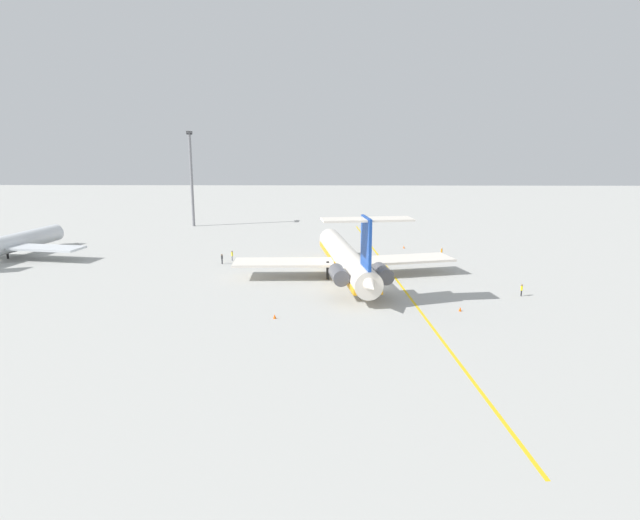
{
  "coord_description": "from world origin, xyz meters",
  "views": [
    {
      "loc": [
        -77.4,
        7.57,
        20.83
      ],
      "look_at": [
        5.67,
        8.83,
        2.73
      ],
      "focal_mm": 30.39,
      "sensor_mm": 36.0,
      "label": 1
    }
  ],
  "objects_px": {
    "ground_crew_near_tail": "(232,254)",
    "safety_cone_tail": "(275,316)",
    "main_jetliner": "(347,259)",
    "ground_crew_near_nose": "(442,251)",
    "safety_cone_nose": "(460,309)",
    "light_mast": "(191,175)",
    "airliner_mid_left": "(10,244)",
    "safety_cone_wingtip": "(404,247)",
    "ground_crew_starboard": "(222,258)",
    "ground_crew_portside": "(522,289)"
  },
  "relations": [
    {
      "from": "main_jetliner",
      "to": "ground_crew_near_tail",
      "type": "height_order",
      "value": "main_jetliner"
    },
    {
      "from": "safety_cone_tail",
      "to": "main_jetliner",
      "type": "bearing_deg",
      "value": -25.29
    },
    {
      "from": "safety_cone_tail",
      "to": "light_mast",
      "type": "distance_m",
      "value": 79.55
    },
    {
      "from": "main_jetliner",
      "to": "ground_crew_starboard",
      "type": "relative_size",
      "value": 22.43
    },
    {
      "from": "ground_crew_near_nose",
      "to": "light_mast",
      "type": "bearing_deg",
      "value": -15.9
    },
    {
      "from": "safety_cone_tail",
      "to": "ground_crew_portside",
      "type": "bearing_deg",
      "value": -72.81
    },
    {
      "from": "light_mast",
      "to": "ground_crew_near_nose",
      "type": "bearing_deg",
      "value": -123.79
    },
    {
      "from": "main_jetliner",
      "to": "safety_cone_tail",
      "type": "xyz_separation_m",
      "value": [
        -19.73,
        9.32,
        -2.89
      ]
    },
    {
      "from": "airliner_mid_left",
      "to": "safety_cone_tail",
      "type": "distance_m",
      "value": 62.47
    },
    {
      "from": "airliner_mid_left",
      "to": "ground_crew_starboard",
      "type": "bearing_deg",
      "value": -87.22
    },
    {
      "from": "safety_cone_nose",
      "to": "safety_cone_tail",
      "type": "xyz_separation_m",
      "value": [
        -3.28,
        23.11,
        0.0
      ]
    },
    {
      "from": "main_jetliner",
      "to": "airliner_mid_left",
      "type": "height_order",
      "value": "main_jetliner"
    },
    {
      "from": "safety_cone_tail",
      "to": "light_mast",
      "type": "xyz_separation_m",
      "value": [
        73.47,
        27.73,
        12.7
      ]
    },
    {
      "from": "safety_cone_wingtip",
      "to": "main_jetliner",
      "type": "bearing_deg",
      "value": 153.67
    },
    {
      "from": "main_jetliner",
      "to": "ground_crew_near_nose",
      "type": "bearing_deg",
      "value": -55.43
    },
    {
      "from": "ground_crew_portside",
      "to": "light_mast",
      "type": "bearing_deg",
      "value": -53.61
    },
    {
      "from": "airliner_mid_left",
      "to": "safety_cone_nose",
      "type": "distance_m",
      "value": 81.42
    },
    {
      "from": "ground_crew_near_nose",
      "to": "ground_crew_near_tail",
      "type": "height_order",
      "value": "ground_crew_near_tail"
    },
    {
      "from": "main_jetliner",
      "to": "light_mast",
      "type": "bearing_deg",
      "value": 26.55
    },
    {
      "from": "airliner_mid_left",
      "to": "safety_cone_tail",
      "type": "xyz_separation_m",
      "value": [
        -34.46,
        -52.06,
        -2.34
      ]
    },
    {
      "from": "safety_cone_wingtip",
      "to": "ground_crew_starboard",
      "type": "bearing_deg",
      "value": 113.72
    },
    {
      "from": "airliner_mid_left",
      "to": "safety_cone_wingtip",
      "type": "bearing_deg",
      "value": -72.72
    },
    {
      "from": "safety_cone_nose",
      "to": "main_jetliner",
      "type": "bearing_deg",
      "value": 39.97
    },
    {
      "from": "main_jetliner",
      "to": "ground_crew_near_nose",
      "type": "relative_size",
      "value": 23.1
    },
    {
      "from": "safety_cone_wingtip",
      "to": "light_mast",
      "type": "bearing_deg",
      "value": 59.75
    },
    {
      "from": "ground_crew_portside",
      "to": "safety_cone_nose",
      "type": "relative_size",
      "value": 3.11
    },
    {
      "from": "safety_cone_nose",
      "to": "safety_cone_wingtip",
      "type": "distance_m",
      "value": 41.41
    },
    {
      "from": "light_mast",
      "to": "ground_crew_portside",
      "type": "bearing_deg",
      "value": -136.05
    },
    {
      "from": "ground_crew_near_tail",
      "to": "safety_cone_wingtip",
      "type": "distance_m",
      "value": 34.65
    },
    {
      "from": "ground_crew_near_tail",
      "to": "safety_cone_wingtip",
      "type": "height_order",
      "value": "ground_crew_near_tail"
    },
    {
      "from": "ground_crew_portside",
      "to": "safety_cone_tail",
      "type": "bearing_deg",
      "value": 9.62
    },
    {
      "from": "main_jetliner",
      "to": "ground_crew_near_tail",
      "type": "xyz_separation_m",
      "value": [
        12.88,
        20.14,
        -2.01
      ]
    },
    {
      "from": "ground_crew_starboard",
      "to": "ground_crew_near_nose",
      "type": "bearing_deg",
      "value": -40.1
    },
    {
      "from": "ground_crew_near_nose",
      "to": "ground_crew_near_tail",
      "type": "xyz_separation_m",
      "value": [
        -3.87,
        38.35,
        0.06
      ]
    },
    {
      "from": "ground_crew_near_nose",
      "to": "safety_cone_nose",
      "type": "height_order",
      "value": "ground_crew_near_nose"
    },
    {
      "from": "ground_crew_near_tail",
      "to": "safety_cone_tail",
      "type": "height_order",
      "value": "ground_crew_near_tail"
    },
    {
      "from": "ground_crew_near_nose",
      "to": "ground_crew_starboard",
      "type": "xyz_separation_m",
      "value": [
        -6.66,
        39.64,
        0.03
      ]
    },
    {
      "from": "safety_cone_wingtip",
      "to": "safety_cone_tail",
      "type": "relative_size",
      "value": 1.0
    },
    {
      "from": "airliner_mid_left",
      "to": "main_jetliner",
      "type": "bearing_deg",
      "value": -94.1
    },
    {
      "from": "safety_cone_tail",
      "to": "airliner_mid_left",
      "type": "bearing_deg",
      "value": 56.49
    },
    {
      "from": "safety_cone_nose",
      "to": "light_mast",
      "type": "bearing_deg",
      "value": 35.92
    },
    {
      "from": "ground_crew_near_nose",
      "to": "safety_cone_tail",
      "type": "bearing_deg",
      "value": 70.85
    },
    {
      "from": "ground_crew_portside",
      "to": "safety_cone_nose",
      "type": "height_order",
      "value": "ground_crew_portside"
    },
    {
      "from": "ground_crew_portside",
      "to": "ground_crew_near_tail",
      "type": "bearing_deg",
      "value": -34.48
    },
    {
      "from": "airliner_mid_left",
      "to": "safety_cone_tail",
      "type": "bearing_deg",
      "value": -114.11
    },
    {
      "from": "ground_crew_starboard",
      "to": "safety_cone_tail",
      "type": "height_order",
      "value": "ground_crew_starboard"
    },
    {
      "from": "main_jetliner",
      "to": "safety_cone_nose",
      "type": "bearing_deg",
      "value": -148.07
    },
    {
      "from": "ground_crew_starboard",
      "to": "safety_cone_wingtip",
      "type": "height_order",
      "value": "ground_crew_starboard"
    },
    {
      "from": "ground_crew_starboard",
      "to": "safety_cone_nose",
      "type": "bearing_deg",
      "value": -86.64
    },
    {
      "from": "ground_crew_near_tail",
      "to": "light_mast",
      "type": "height_order",
      "value": "light_mast"
    }
  ]
}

